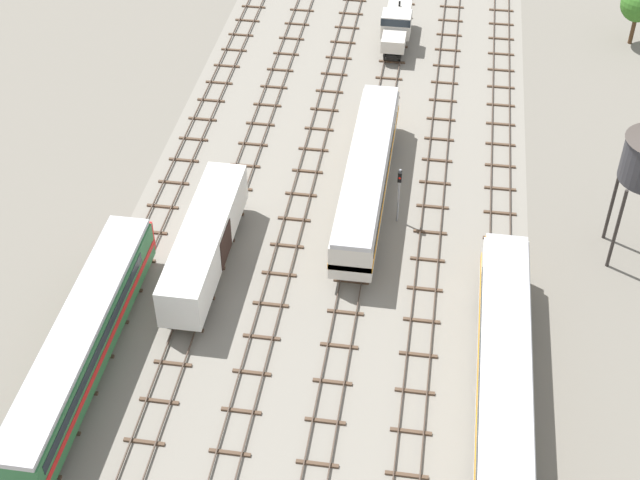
% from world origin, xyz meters
% --- Properties ---
extents(ground_plane, '(480.00, 480.00, 0.00)m').
position_xyz_m(ground_plane, '(0.00, 56.00, 0.00)').
color(ground_plane, slate).
extents(ballast_bed, '(28.78, 176.00, 0.01)m').
position_xyz_m(ballast_bed, '(0.00, 56.00, 0.00)').
color(ballast_bed, gray).
rests_on(ballast_bed, ground).
extents(track_far_left, '(2.40, 126.00, 0.29)m').
position_xyz_m(track_far_left, '(-12.39, 57.00, 0.14)').
color(track_far_left, '#47382D').
rests_on(track_far_left, ground).
extents(track_left, '(2.40, 126.00, 0.29)m').
position_xyz_m(track_left, '(-7.43, 57.00, 0.14)').
color(track_left, '#47382D').
rests_on(track_left, ground).
extents(track_centre_left, '(2.40, 126.00, 0.29)m').
position_xyz_m(track_centre_left, '(-2.48, 57.00, 0.14)').
color(track_centre_left, '#47382D').
rests_on(track_centre_left, ground).
extents(track_centre, '(2.40, 126.00, 0.29)m').
position_xyz_m(track_centre, '(2.48, 57.00, 0.14)').
color(track_centre, '#47382D').
rests_on(track_centre, ground).
extents(track_centre_right, '(2.40, 126.00, 0.29)m').
position_xyz_m(track_centre_right, '(7.43, 57.00, 0.14)').
color(track_centre_right, '#47382D').
rests_on(track_centre_right, ground).
extents(track_right, '(2.40, 126.00, 0.29)m').
position_xyz_m(track_right, '(12.39, 57.00, 0.14)').
color(track_right, '#47382D').
rests_on(track_right, ground).
extents(diesel_railcar_far_left_nearest, '(2.96, 20.50, 3.80)m').
position_xyz_m(diesel_railcar_far_left_nearest, '(-12.39, 42.17, 2.60)').
color(diesel_railcar_far_left_nearest, '#286638').
rests_on(diesel_railcar_far_left_nearest, ground).
extents(diesel_railcar_right_near, '(2.96, 20.50, 3.80)m').
position_xyz_m(diesel_railcar_right_near, '(12.39, 44.09, 2.60)').
color(diesel_railcar_right_near, white).
rests_on(diesel_railcar_right_near, ground).
extents(freight_boxcar_left_mid, '(2.87, 14.00, 3.60)m').
position_xyz_m(freight_boxcar_left_mid, '(-7.43, 52.41, 2.45)').
color(freight_boxcar_left_mid, white).
rests_on(freight_boxcar_left_mid, ground).
extents(diesel_railcar_centre_midfar, '(2.96, 20.50, 3.80)m').
position_xyz_m(diesel_railcar_centre_midfar, '(2.48, 61.39, 2.60)').
color(diesel_railcar_centre_midfar, beige).
rests_on(diesel_railcar_centre_midfar, ground).
extents(shunter_loco_centre_far, '(2.74, 8.46, 3.10)m').
position_xyz_m(shunter_loco_centre_far, '(2.48, 86.02, 2.01)').
color(shunter_loco_centre_far, beige).
rests_on(shunter_loco_centre_far, ground).
extents(signal_post_nearest, '(0.28, 0.47, 4.57)m').
position_xyz_m(signal_post_nearest, '(4.96, 59.50, 2.94)').
color(signal_post_nearest, gray).
rests_on(signal_post_nearest, ground).
extents(lineside_tree_0, '(3.36, 3.36, 5.71)m').
position_xyz_m(lineside_tree_0, '(24.47, 89.57, 4.00)').
color(lineside_tree_0, '#4C331E').
rests_on(lineside_tree_0, ground).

